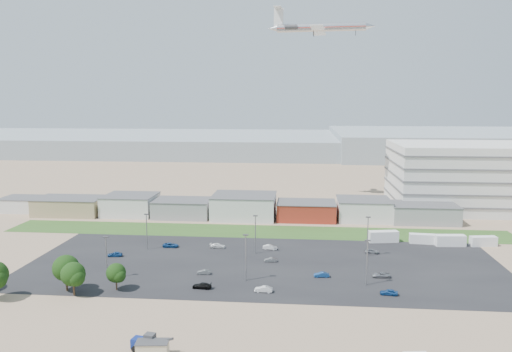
# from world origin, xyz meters

# --- Properties ---
(ground) EXTENTS (700.00, 700.00, 0.00)m
(ground) POSITION_xyz_m (0.00, 0.00, 0.00)
(ground) COLOR #90765C
(ground) RESTS_ON ground
(parking_lot) EXTENTS (120.00, 50.00, 0.01)m
(parking_lot) POSITION_xyz_m (5.00, 20.00, 0.01)
(parking_lot) COLOR black
(parking_lot) RESTS_ON ground
(grass_strip) EXTENTS (160.00, 16.00, 0.02)m
(grass_strip) POSITION_xyz_m (0.00, 52.00, 0.01)
(grass_strip) COLOR #2E4F1D
(grass_strip) RESTS_ON ground
(hills_backdrop) EXTENTS (700.00, 200.00, 9.00)m
(hills_backdrop) POSITION_xyz_m (40.00, 315.00, 4.50)
(hills_backdrop) COLOR gray
(hills_backdrop) RESTS_ON ground
(building_row) EXTENTS (170.00, 20.00, 8.00)m
(building_row) POSITION_xyz_m (-17.00, 71.00, 4.00)
(building_row) COLOR silver
(building_row) RESTS_ON ground
(parking_garage) EXTENTS (80.00, 40.00, 25.00)m
(parking_garage) POSITION_xyz_m (90.00, 95.00, 12.50)
(parking_garage) COLOR silver
(parking_garage) RESTS_ON ground
(portable_shed) EXTENTS (5.50, 3.27, 2.64)m
(portable_shed) POSITION_xyz_m (-9.35, -28.20, 1.32)
(portable_shed) COLOR beige
(portable_shed) RESTS_ON ground
(telehandler) EXTENTS (7.75, 3.82, 3.09)m
(telehandler) POSITION_xyz_m (-11.07, -26.39, 1.55)
(telehandler) COLOR navy
(telehandler) RESTS_ON ground
(box_trailer_a) EXTENTS (8.95, 4.15, 3.23)m
(box_trailer_a) POSITION_xyz_m (38.42, 43.48, 1.62)
(box_trailer_a) COLOR silver
(box_trailer_a) RESTS_ON ground
(box_trailer_b) EXTENTS (7.58, 2.92, 2.78)m
(box_trailer_b) POSITION_xyz_m (49.56, 42.86, 1.39)
(box_trailer_b) COLOR silver
(box_trailer_b) RESTS_ON ground
(box_trailer_c) EXTENTS (8.56, 3.29, 3.14)m
(box_trailer_c) POSITION_xyz_m (56.86, 41.10, 1.57)
(box_trailer_c) COLOR silver
(box_trailer_c) RESTS_ON ground
(box_trailer_d) EXTENTS (7.68, 3.39, 2.78)m
(box_trailer_d) POSITION_xyz_m (66.22, 41.79, 1.39)
(box_trailer_d) COLOR silver
(box_trailer_d) RESTS_ON ground
(tree_mid) EXTENTS (6.07, 6.07, 9.10)m
(tree_mid) POSITION_xyz_m (-36.37, -2.17, 4.55)
(tree_mid) COLOR black
(tree_mid) RESTS_ON ground
(tree_right) EXTENTS (5.51, 5.51, 8.26)m
(tree_right) POSITION_xyz_m (-33.69, -4.48, 4.13)
(tree_right) COLOR black
(tree_right) RESTS_ON ground
(tree_near) EXTENTS (4.56, 4.56, 6.84)m
(tree_near) POSITION_xyz_m (-25.80, -0.64, 3.42)
(tree_near) COLOR black
(tree_near) RESTS_ON ground
(lightpole_front_l) EXTENTS (1.18, 0.49, 10.07)m
(lightpole_front_l) POSITION_xyz_m (-30.59, 6.14, 5.04)
(lightpole_front_l) COLOR slate
(lightpole_front_l) RESTS_ON ground
(lightpole_front_m) EXTENTS (1.29, 0.54, 10.93)m
(lightpole_front_m) POSITION_xyz_m (1.74, 7.82, 5.46)
(lightpole_front_m) COLOR slate
(lightpole_front_m) RESTS_ON ground
(lightpole_front_r) EXTENTS (1.23, 0.51, 10.44)m
(lightpole_front_r) POSITION_xyz_m (29.05, 7.47, 5.22)
(lightpole_front_r) COLOR slate
(lightpole_front_r) RESTS_ON ground
(lightpole_back_l) EXTENTS (1.19, 0.49, 10.09)m
(lightpole_back_l) POSITION_xyz_m (-28.49, 29.80, 5.05)
(lightpole_back_l) COLOR slate
(lightpole_back_l) RESTS_ON ground
(lightpole_back_m) EXTENTS (1.25, 0.52, 10.58)m
(lightpole_back_m) POSITION_xyz_m (2.00, 28.70, 5.29)
(lightpole_back_m) COLOR slate
(lightpole_back_m) RESTS_ON ground
(lightpole_back_r) EXTENTS (1.27, 0.53, 10.81)m
(lightpole_back_r) POSITION_xyz_m (31.91, 28.89, 5.41)
(lightpole_back_r) COLOR slate
(lightpole_back_r) RESTS_ON ground
(airliner) EXTENTS (44.74, 32.41, 12.55)m
(airliner) POSITION_xyz_m (21.07, 103.22, 70.00)
(airliner) COLOR silver
(parked_car_0) EXTENTS (4.28, 2.02, 1.18)m
(parked_car_0) POSITION_xyz_m (33.13, 12.78, 0.59)
(parked_car_0) COLOR #A5A5AA
(parked_car_0) RESTS_ON ground
(parked_car_1) EXTENTS (3.71, 1.55, 1.19)m
(parked_car_1) POSITION_xyz_m (19.23, 11.64, 0.60)
(parked_car_1) COLOR navy
(parked_car_1) RESTS_ON ground
(parked_car_2) EXTENTS (3.91, 1.96, 1.28)m
(parked_car_2) POSITION_xyz_m (33.11, 1.90, 0.64)
(parked_car_2) COLOR navy
(parked_car_2) RESTS_ON ground
(parked_car_3) EXTENTS (4.45, 2.17, 1.25)m
(parked_car_3) POSITION_xyz_m (-7.37, 1.99, 0.62)
(parked_car_3) COLOR black
(parked_car_3) RESTS_ON ground
(parked_car_4) EXTENTS (3.34, 1.33, 1.08)m
(parked_car_4) POSITION_xyz_m (-8.73, 11.02, 0.54)
(parked_car_4) COLOR #595B5E
(parked_car_4) RESTS_ON ground
(parked_car_5) EXTENTS (3.97, 1.92, 1.31)m
(parked_car_5) POSITION_xyz_m (-35.04, 22.49, 0.65)
(parked_car_5) COLOR navy
(parked_car_5) RESTS_ON ground
(parked_car_6) EXTENTS (4.53, 2.11, 1.28)m
(parked_car_6) POSITION_xyz_m (-9.05, 32.77, 0.64)
(parked_car_6) COLOR silver
(parked_car_6) RESTS_ON ground
(parked_car_7) EXTENTS (3.39, 1.46, 1.09)m
(parked_car_7) POSITION_xyz_m (6.61, 21.85, 0.54)
(parked_car_7) COLOR #595B5E
(parked_car_7) RESTS_ON ground
(parked_car_8) EXTENTS (3.84, 1.62, 1.30)m
(parked_car_8) POSITION_xyz_m (33.56, 31.54, 0.65)
(parked_car_8) COLOR #A5A5AA
(parked_car_8) RESTS_ON ground
(parked_car_9) EXTENTS (4.55, 2.23, 1.24)m
(parked_car_9) POSITION_xyz_m (-22.49, 32.25, 0.62)
(parked_car_9) COLOR navy
(parked_car_9) RESTS_ON ground
(parked_car_11) EXTENTS (4.13, 1.90, 1.31)m
(parked_car_11) POSITION_xyz_m (5.73, 32.64, 0.66)
(parked_car_11) COLOR silver
(parked_car_11) RESTS_ON ground
(parked_car_13) EXTENTS (3.96, 1.53, 1.29)m
(parked_car_13) POSITION_xyz_m (6.34, 1.12, 0.64)
(parked_car_13) COLOR silver
(parked_car_13) RESTS_ON ground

